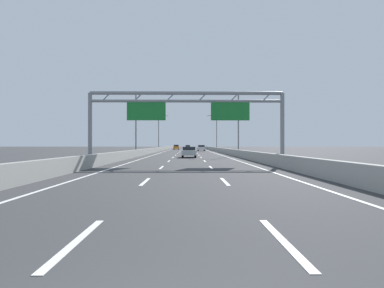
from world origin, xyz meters
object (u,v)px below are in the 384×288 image
(white_car, at_px, (201,148))
(black_car, at_px, (188,147))
(sign_gantry, at_px, (187,108))
(orange_car, at_px, (176,147))
(silver_car, at_px, (189,152))
(streetlamp_right_far, at_px, (216,130))
(streetlamp_left_far, at_px, (159,130))
(streetlamp_left_mid, at_px, (137,120))
(streetlamp_right_mid, at_px, (237,120))

(white_car, relative_size, black_car, 1.08)
(sign_gantry, height_order, orange_car, sign_gantry)
(white_car, height_order, orange_car, orange_car)
(silver_car, xyz_separation_m, white_car, (3.23, 41.27, 0.06))
(orange_car, bearing_deg, streetlamp_right_far, -58.02)
(orange_car, height_order, black_car, orange_car)
(sign_gantry, bearing_deg, streetlamp_left_far, 97.41)
(silver_car, bearing_deg, sign_gantry, -90.90)
(streetlamp_left_mid, distance_m, orange_car, 55.56)
(sign_gantry, relative_size, orange_car, 4.00)
(black_car, bearing_deg, streetlamp_left_far, -105.56)
(streetlamp_left_mid, distance_m, streetlamp_left_far, 37.43)
(streetlamp_left_mid, xyz_separation_m, streetlamp_right_mid, (14.93, 0.00, 0.00))
(streetlamp_left_far, height_order, silver_car, streetlamp_left_far)
(streetlamp_left_mid, relative_size, streetlamp_right_mid, 1.00)
(streetlamp_left_mid, relative_size, silver_car, 2.28)
(streetlamp_left_far, distance_m, orange_car, 18.78)
(streetlamp_left_far, xyz_separation_m, orange_car, (3.82, 17.80, -4.61))
(streetlamp_left_mid, relative_size, streetlamp_left_far, 1.00)
(sign_gantry, bearing_deg, orange_car, 92.79)
(silver_car, relative_size, orange_car, 0.96)
(silver_car, distance_m, white_car, 41.40)
(sign_gantry, distance_m, black_car, 84.59)
(white_car, height_order, black_car, white_car)
(streetlamp_right_far, xyz_separation_m, silver_car, (-7.22, -44.36, -4.67))
(white_car, relative_size, orange_car, 1.04)
(streetlamp_left_mid, height_order, white_car, streetlamp_left_mid)
(streetlamp_left_mid, bearing_deg, orange_car, 86.05)
(streetlamp_right_far, distance_m, black_car, 28.22)
(orange_car, xyz_separation_m, black_car, (3.65, 9.01, -0.05))
(streetlamp_left_mid, relative_size, streetlamp_right_far, 1.00)
(streetlamp_right_mid, bearing_deg, streetlamp_left_mid, 180.00)
(streetlamp_right_mid, height_order, streetlamp_left_far, same)
(orange_car, bearing_deg, silver_car, -86.42)
(orange_car, distance_m, black_car, 9.72)
(orange_car, relative_size, black_car, 1.04)
(silver_car, height_order, orange_car, orange_car)
(streetlamp_left_mid, distance_m, silver_car, 11.37)
(black_car, bearing_deg, silver_car, -89.80)
(streetlamp_left_far, xyz_separation_m, streetlamp_right_far, (14.93, 0.00, 0.00))
(silver_car, relative_size, white_car, 0.92)
(streetlamp_right_mid, distance_m, streetlamp_left_far, 40.30)
(silver_car, bearing_deg, streetlamp_left_mid, 138.06)
(orange_car, bearing_deg, streetlamp_left_far, -102.10)
(sign_gantry, xyz_separation_m, streetlamp_right_mid, (7.43, 20.24, 0.55))
(streetlamp_right_mid, bearing_deg, sign_gantry, -110.16)
(streetlamp_right_mid, distance_m, white_car, 34.88)
(streetlamp_right_far, relative_size, silver_car, 2.28)
(white_car, bearing_deg, silver_car, -94.48)
(streetlamp_left_mid, bearing_deg, streetlamp_left_far, 90.00)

